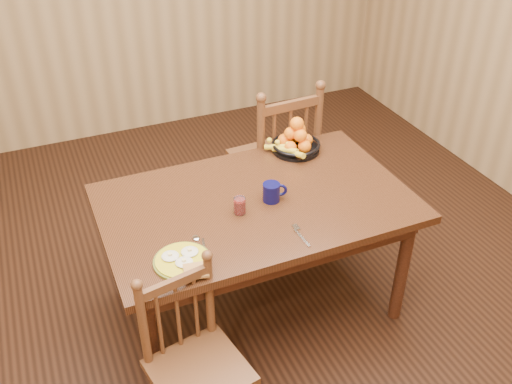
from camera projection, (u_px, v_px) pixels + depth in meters
name	position (u px, v px, depth m)	size (l,w,h in m)	color
room	(256.00, 94.00, 2.63)	(4.52, 5.02, 2.72)	black
dining_table	(256.00, 213.00, 3.02)	(1.60, 1.00, 0.75)	black
chair_far	(276.00, 160.00, 3.75)	(0.51, 0.49, 1.07)	#462B15
chair_near	(195.00, 363.00, 2.50)	(0.46, 0.44, 0.87)	#462B15
breakfast_plate	(183.00, 261.00, 2.55)	(0.26, 0.30, 0.04)	#59601E
fork	(300.00, 234.00, 2.73)	(0.04, 0.18, 0.00)	silver
spoon	(199.00, 241.00, 2.68)	(0.05, 0.16, 0.01)	silver
coffee_mug	(272.00, 192.00, 2.94)	(0.13, 0.09, 0.10)	#0A0A37
juice_glass	(240.00, 206.00, 2.85)	(0.06, 0.06, 0.09)	silver
fruit_bowl	(295.00, 142.00, 3.36)	(0.32, 0.32, 0.22)	black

